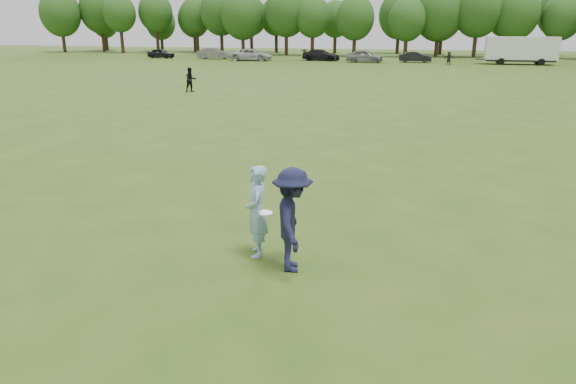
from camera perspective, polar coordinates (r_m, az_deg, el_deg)
name	(u,v)px	position (r m, az deg, el deg)	size (l,w,h in m)	color
ground	(277,272)	(9.62, -1.28, -8.84)	(200.00, 200.00, 0.00)	#2D4E16
thrower	(257,211)	(9.97, -3.50, -2.17)	(0.67, 0.44, 1.83)	#83B0CA
defender	(292,220)	(9.34, 0.49, -3.13)	(1.26, 0.73, 1.96)	#171932
player_far_a	(191,80)	(36.95, -10.76, 12.15)	(0.81, 0.63, 1.66)	black
player_far_d	(449,58)	(65.24, 17.45, 13.98)	(1.44, 0.46, 1.56)	#262626
car_a	(161,53)	(78.82, -13.93, 14.72)	(1.57, 3.91, 1.33)	black
car_b	(214,53)	(75.15, -8.24, 14.99)	(1.61, 4.63, 1.52)	slate
car_c	(252,55)	(70.83, -4.06, 14.97)	(2.56, 5.56, 1.55)	#BBBABF
car_d	(321,55)	(70.91, 3.69, 14.94)	(2.04, 5.02, 1.46)	black
car_e	(365,56)	(67.81, 8.52, 14.71)	(1.87, 4.64, 1.58)	gray
car_f	(415,57)	(69.13, 13.97, 14.35)	(1.41, 4.03, 1.33)	black
disc_in_play	(266,213)	(9.69, -2.50, -2.36)	(0.30, 0.29, 0.05)	white
cargo_trailer	(521,49)	(69.15, 24.46, 14.24)	(9.00, 2.75, 3.20)	white
treeline	(439,13)	(85.15, 16.44, 18.51)	(130.35, 18.39, 11.74)	#332114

